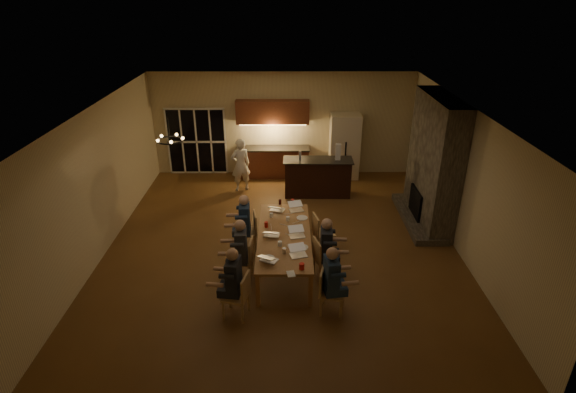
% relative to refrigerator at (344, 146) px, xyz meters
% --- Properties ---
extents(floor, '(9.00, 9.00, 0.00)m').
position_rel_refrigerator_xyz_m(floor, '(-1.90, -4.15, -1.00)').
color(floor, brown).
rests_on(floor, ground).
extents(back_wall, '(8.00, 0.04, 3.20)m').
position_rel_refrigerator_xyz_m(back_wall, '(-1.90, 0.37, 0.60)').
color(back_wall, beige).
rests_on(back_wall, ground).
extents(left_wall, '(0.04, 9.00, 3.20)m').
position_rel_refrigerator_xyz_m(left_wall, '(-5.92, -4.15, 0.60)').
color(left_wall, beige).
rests_on(left_wall, ground).
extents(right_wall, '(0.04, 9.00, 3.20)m').
position_rel_refrigerator_xyz_m(right_wall, '(2.12, -4.15, 0.60)').
color(right_wall, beige).
rests_on(right_wall, ground).
extents(ceiling, '(8.00, 9.00, 0.04)m').
position_rel_refrigerator_xyz_m(ceiling, '(-1.90, -4.15, 2.22)').
color(ceiling, white).
rests_on(ceiling, back_wall).
extents(french_doors, '(1.86, 0.08, 2.10)m').
position_rel_refrigerator_xyz_m(french_doors, '(-4.60, 0.32, 0.05)').
color(french_doors, black).
rests_on(french_doors, ground).
extents(fireplace, '(0.58, 2.50, 3.20)m').
position_rel_refrigerator_xyz_m(fireplace, '(1.80, -2.95, 0.60)').
color(fireplace, '#615B4C').
rests_on(fireplace, ground).
extents(kitchenette, '(2.24, 0.68, 2.40)m').
position_rel_refrigerator_xyz_m(kitchenette, '(-2.20, 0.05, 0.20)').
color(kitchenette, brown).
rests_on(kitchenette, ground).
extents(refrigerator, '(0.90, 0.68, 2.00)m').
position_rel_refrigerator_xyz_m(refrigerator, '(0.00, 0.00, 0.00)').
color(refrigerator, beige).
rests_on(refrigerator, ground).
extents(dining_table, '(1.10, 2.87, 0.75)m').
position_rel_refrigerator_xyz_m(dining_table, '(-1.84, -4.97, -0.62)').
color(dining_table, '#AA6E44').
rests_on(dining_table, ground).
extents(bar_island, '(1.96, 0.71, 1.08)m').
position_rel_refrigerator_xyz_m(bar_island, '(-0.90, -1.38, -0.46)').
color(bar_island, black).
rests_on(bar_island, ground).
extents(chair_left_near, '(0.53, 0.53, 0.89)m').
position_rel_refrigerator_xyz_m(chair_left_near, '(-2.72, -6.61, -0.55)').
color(chair_left_near, tan).
rests_on(chair_left_near, ground).
extents(chair_left_mid, '(0.47, 0.47, 0.89)m').
position_rel_refrigerator_xyz_m(chair_left_mid, '(-2.71, -5.44, -0.55)').
color(chair_left_mid, tan).
rests_on(chair_left_mid, ground).
extents(chair_left_far, '(0.50, 0.50, 0.89)m').
position_rel_refrigerator_xyz_m(chair_left_far, '(-2.70, -4.30, -0.55)').
color(chair_left_far, tan).
rests_on(chair_left_far, ground).
extents(chair_right_near, '(0.53, 0.53, 0.89)m').
position_rel_refrigerator_xyz_m(chair_right_near, '(-0.96, -6.52, -0.55)').
color(chair_right_near, tan).
rests_on(chair_right_near, ground).
extents(chair_right_mid, '(0.55, 0.55, 0.89)m').
position_rel_refrigerator_xyz_m(chair_right_mid, '(-0.99, -5.42, -0.55)').
color(chair_right_mid, tan).
rests_on(chair_right_mid, ground).
extents(chair_right_far, '(0.53, 0.53, 0.89)m').
position_rel_refrigerator_xyz_m(chair_right_far, '(-0.95, -4.36, -0.55)').
color(chair_right_far, tan).
rests_on(chair_right_far, ground).
extents(person_left_near, '(0.67, 0.67, 1.38)m').
position_rel_refrigerator_xyz_m(person_left_near, '(-2.74, -6.55, -0.31)').
color(person_left_near, '#202229').
rests_on(person_left_near, ground).
extents(person_right_near, '(0.68, 0.68, 1.38)m').
position_rel_refrigerator_xyz_m(person_right_near, '(-1.00, -6.53, -0.31)').
color(person_right_near, navy).
rests_on(person_right_near, ground).
extents(person_left_mid, '(0.62, 0.62, 1.38)m').
position_rel_refrigerator_xyz_m(person_left_mid, '(-2.70, -5.50, -0.31)').
color(person_left_mid, '#33373D').
rests_on(person_left_mid, ground).
extents(person_right_mid, '(0.62, 0.62, 1.38)m').
position_rel_refrigerator_xyz_m(person_right_mid, '(-1.00, -5.46, -0.31)').
color(person_right_mid, '#202229').
rests_on(person_right_mid, ground).
extents(person_left_far, '(0.62, 0.62, 1.38)m').
position_rel_refrigerator_xyz_m(person_left_far, '(-2.72, -4.38, -0.31)').
color(person_left_far, navy).
rests_on(person_left_far, ground).
extents(standing_person, '(0.67, 0.56, 1.57)m').
position_rel_refrigerator_xyz_m(standing_person, '(-3.12, -1.01, -0.22)').
color(standing_person, white).
rests_on(standing_person, ground).
extents(chandelier, '(0.53, 0.53, 0.03)m').
position_rel_refrigerator_xyz_m(chandelier, '(-4.07, -4.74, 1.75)').
color(chandelier, black).
rests_on(chandelier, ceiling).
extents(laptop_a, '(0.41, 0.40, 0.23)m').
position_rel_refrigerator_xyz_m(laptop_a, '(-2.13, -5.94, -0.14)').
color(laptop_a, silver).
rests_on(laptop_a, dining_table).
extents(laptop_b, '(0.38, 0.35, 0.23)m').
position_rel_refrigerator_xyz_m(laptop_b, '(-1.56, -5.78, -0.14)').
color(laptop_b, silver).
rests_on(laptop_b, dining_table).
extents(laptop_c, '(0.35, 0.32, 0.23)m').
position_rel_refrigerator_xyz_m(laptop_c, '(-2.10, -5.00, -0.14)').
color(laptop_c, silver).
rests_on(laptop_c, dining_table).
extents(laptop_d, '(0.37, 0.34, 0.23)m').
position_rel_refrigerator_xyz_m(laptop_d, '(-1.57, -5.05, -0.14)').
color(laptop_d, silver).
rests_on(laptop_d, dining_table).
extents(laptop_e, '(0.39, 0.36, 0.23)m').
position_rel_refrigerator_xyz_m(laptop_e, '(-2.01, -3.85, -0.14)').
color(laptop_e, silver).
rests_on(laptop_e, dining_table).
extents(laptop_f, '(0.38, 0.35, 0.23)m').
position_rel_refrigerator_xyz_m(laptop_f, '(-1.56, -3.86, -0.14)').
color(laptop_f, silver).
rests_on(laptop_f, dining_table).
extents(mug_front, '(0.08, 0.08, 0.10)m').
position_rel_refrigerator_xyz_m(mug_front, '(-1.93, -5.42, -0.20)').
color(mug_front, white).
rests_on(mug_front, dining_table).
extents(mug_mid, '(0.08, 0.08, 0.10)m').
position_rel_refrigerator_xyz_m(mug_mid, '(-1.76, -4.36, -0.20)').
color(mug_mid, white).
rests_on(mug_mid, dining_table).
extents(mug_back, '(0.08, 0.08, 0.10)m').
position_rel_refrigerator_xyz_m(mug_back, '(-2.13, -4.19, -0.20)').
color(mug_back, white).
rests_on(mug_back, dining_table).
extents(redcup_near, '(0.10, 0.10, 0.12)m').
position_rel_refrigerator_xyz_m(redcup_near, '(-1.52, -6.24, -0.19)').
color(redcup_near, red).
rests_on(redcup_near, dining_table).
extents(redcup_mid, '(0.08, 0.08, 0.12)m').
position_rel_refrigerator_xyz_m(redcup_mid, '(-2.23, -4.64, -0.19)').
color(redcup_mid, red).
rests_on(redcup_mid, dining_table).
extents(redcup_far, '(0.08, 0.08, 0.12)m').
position_rel_refrigerator_xyz_m(redcup_far, '(-1.65, -3.51, -0.19)').
color(redcup_far, red).
rests_on(redcup_far, dining_table).
extents(can_silver, '(0.07, 0.07, 0.12)m').
position_rel_refrigerator_xyz_m(can_silver, '(-1.84, -5.71, -0.19)').
color(can_silver, '#B2B2B7').
rests_on(can_silver, dining_table).
extents(can_cola, '(0.06, 0.06, 0.12)m').
position_rel_refrigerator_xyz_m(can_cola, '(-1.95, -3.53, -0.19)').
color(can_cola, '#3F0F0C').
rests_on(can_cola, dining_table).
extents(can_right, '(0.06, 0.06, 0.12)m').
position_rel_refrigerator_xyz_m(can_right, '(-1.47, -4.74, -0.19)').
color(can_right, '#B2B2B7').
rests_on(can_right, dining_table).
extents(plate_near, '(0.22, 0.22, 0.02)m').
position_rel_refrigerator_xyz_m(plate_near, '(-1.47, -5.50, -0.24)').
color(plate_near, white).
rests_on(plate_near, dining_table).
extents(plate_left, '(0.25, 0.25, 0.02)m').
position_rel_refrigerator_xyz_m(plate_left, '(-2.14, -5.89, -0.24)').
color(plate_left, white).
rests_on(plate_left, dining_table).
extents(plate_far, '(0.25, 0.25, 0.02)m').
position_rel_refrigerator_xyz_m(plate_far, '(-1.44, -4.24, -0.24)').
color(plate_far, white).
rests_on(plate_far, dining_table).
extents(notepad, '(0.17, 0.22, 0.01)m').
position_rel_refrigerator_xyz_m(notepad, '(-1.72, -6.40, -0.24)').
color(notepad, white).
rests_on(notepad, dining_table).
extents(bar_bottle, '(0.07, 0.07, 0.24)m').
position_rel_refrigerator_xyz_m(bar_bottle, '(-1.41, -1.35, 0.20)').
color(bar_bottle, '#99999E').
rests_on(bar_bottle, bar_island).
extents(bar_blender, '(0.15, 0.15, 0.45)m').
position_rel_refrigerator_xyz_m(bar_blender, '(-0.35, -1.37, 0.31)').
color(bar_blender, silver).
rests_on(bar_blender, bar_island).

